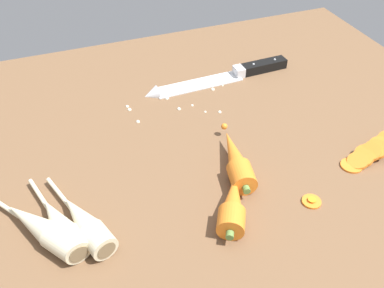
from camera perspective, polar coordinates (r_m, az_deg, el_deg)
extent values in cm
cube|color=brown|center=(81.60, -0.49, -1.02)|extent=(120.00, 90.00, 4.00)
cube|color=silver|center=(96.62, 0.90, 8.01)|extent=(20.14, 5.07, 0.50)
cone|color=silver|center=(93.43, -5.46, 6.57)|extent=(3.13, 4.06, 3.96)
cube|color=silver|center=(100.01, 6.25, 9.56)|extent=(2.10, 3.01, 2.20)
cube|color=black|center=(102.95, 9.51, 10.19)|extent=(11.09, 3.17, 2.20)
sphere|color=silver|center=(101.10, 8.19, 10.46)|extent=(0.50, 0.50, 0.50)
sphere|color=silver|center=(103.79, 10.94, 10.97)|extent=(0.50, 0.50, 0.50)
cylinder|color=orange|center=(71.33, 6.63, -4.31)|extent=(5.08, 5.59, 4.20)
cone|color=orange|center=(75.41, 5.55, -1.24)|extent=(6.23, 12.21, 3.99)
sphere|color=orange|center=(81.30, 4.27, 2.42)|extent=(1.20, 1.20, 1.20)
cylinder|color=#5B7F3D|center=(69.31, 7.25, -6.04)|extent=(1.38, 1.22, 1.20)
cylinder|color=orange|center=(64.79, 5.23, -10.17)|extent=(5.63, 5.56, 4.20)
cone|color=orange|center=(67.99, 5.52, -7.04)|extent=(8.16, 10.43, 3.99)
sphere|color=orange|center=(72.64, 5.87, -3.23)|extent=(1.20, 1.20, 1.20)
cylinder|color=#5B7F3D|center=(63.14, 5.06, -11.99)|extent=(1.53, 1.45, 1.20)
cylinder|color=beige|center=(64.46, -15.68, -12.61)|extent=(5.07, 5.36, 4.00)
cone|color=beige|center=(68.42, -17.82, -9.16)|extent=(5.83, 8.60, 3.80)
cylinder|color=beige|center=(73.41, -19.57, -6.50)|extent=(3.03, 8.35, 0.70)
cylinder|color=#7A6647|center=(63.12, -14.83, -13.95)|extent=(2.77, 1.07, 2.80)
cylinder|color=beige|center=(63.95, -12.36, -12.35)|extent=(5.23, 5.52, 4.00)
cone|color=beige|center=(67.79, -14.99, -8.96)|extent=(6.16, 8.76, 3.80)
cylinder|color=beige|center=(72.70, -17.19, -6.37)|extent=(3.43, 8.38, 0.70)
cylinder|color=#7A6647|center=(62.66, -11.32, -13.66)|extent=(2.75, 1.18, 2.80)
cylinder|color=beige|center=(64.87, -16.74, -12.45)|extent=(6.33, 6.64, 4.00)
cone|color=beige|center=(69.23, -20.89, -9.40)|extent=(8.56, 9.90, 3.80)
cylinder|color=#7A6647|center=(63.44, -15.09, -13.63)|extent=(2.46, 1.86, 2.80)
cylinder|color=orange|center=(80.51, 20.46, -2.61)|extent=(3.82, 3.82, 0.70)
cylinder|color=orange|center=(81.26, 21.18, -2.14)|extent=(3.74, 3.69, 2.06)
cylinder|color=orange|center=(81.85, 21.74, -1.74)|extent=(3.82, 3.77, 2.22)
cylinder|color=orange|center=(82.58, 22.12, -1.21)|extent=(3.97, 3.91, 2.03)
cylinder|color=orange|center=(82.81, 22.59, -1.01)|extent=(3.81, 3.80, 2.46)
cylinder|color=orange|center=(83.41, 23.25, -0.67)|extent=(4.08, 4.07, 2.47)
cylinder|color=orange|center=(84.22, 23.72, -0.17)|extent=(3.93, 3.87, 1.85)
cylinder|color=orange|center=(72.13, 15.64, -7.28)|extent=(3.12, 3.12, 0.70)
cylinder|color=orange|center=(71.94, 15.67, -7.14)|extent=(1.31, 1.31, 0.16)
sphere|color=silver|center=(88.07, 1.77, 4.41)|extent=(0.52, 0.52, 0.52)
sphere|color=silver|center=(85.92, -7.22, 3.14)|extent=(0.80, 0.80, 0.80)
sphere|color=silver|center=(89.85, 0.02, 5.27)|extent=(0.58, 0.58, 0.58)
sphere|color=silver|center=(90.51, -8.63, 5.10)|extent=(0.70, 0.70, 0.70)
sphere|color=silver|center=(94.93, 2.79, 7.44)|extent=(0.85, 0.85, 0.85)
sphere|color=silver|center=(89.50, -8.34, 4.72)|extent=(0.79, 0.79, 0.79)
sphere|color=silver|center=(92.06, -3.37, 6.24)|extent=(0.81, 0.81, 0.81)
sphere|color=silver|center=(88.80, -1.76, 4.85)|extent=(0.78, 0.78, 0.78)
sphere|color=silver|center=(88.07, 3.72, 4.42)|extent=(0.73, 0.73, 0.73)
sphere|color=silver|center=(96.52, 4.10, 7.84)|extent=(0.41, 0.41, 0.41)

